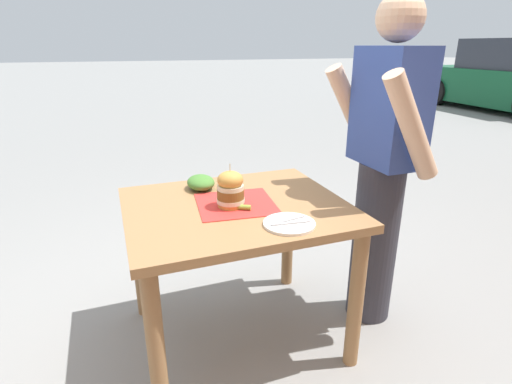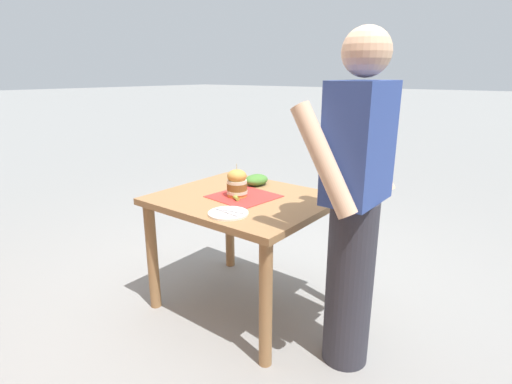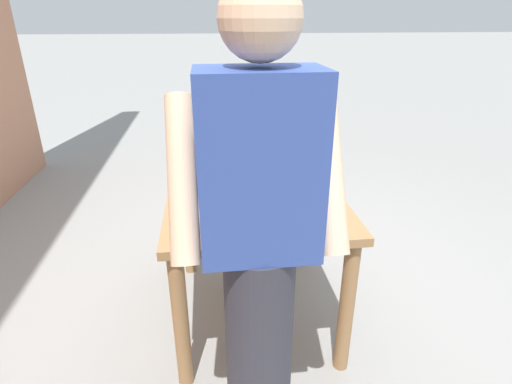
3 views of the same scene
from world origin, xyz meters
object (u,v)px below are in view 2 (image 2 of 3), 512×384
at_px(side_plate_with_forks, 228,213).
at_px(side_salad, 256,180).
at_px(diner_across_table, 354,203).
at_px(pickle_spear, 235,197).
at_px(sandwich, 237,183).
at_px(patio_table, 243,216).

distance_m(side_plate_with_forks, side_salad, 0.62).
bearing_deg(side_salad, diner_across_table, 68.44).
bearing_deg(diner_across_table, side_salad, -111.56).
xyz_separation_m(pickle_spear, diner_across_table, (-0.00, 0.76, 0.11)).
relative_size(sandwich, side_plate_with_forks, 0.93).
distance_m(sandwich, side_plate_with_forks, 0.33).
height_order(pickle_spear, side_salad, side_salad).
bearing_deg(side_salad, pickle_spear, 17.00).
xyz_separation_m(side_salad, diner_across_table, (0.34, 0.86, 0.09)).
bearing_deg(sandwich, side_plate_with_forks, 31.74).
xyz_separation_m(side_plate_with_forks, side_salad, (-0.57, -0.24, 0.03)).
distance_m(pickle_spear, side_plate_with_forks, 0.26).
distance_m(pickle_spear, side_salad, 0.36).
height_order(side_plate_with_forks, diner_across_table, diner_across_table).
distance_m(patio_table, diner_across_table, 0.80).
relative_size(pickle_spear, side_salad, 0.49).
height_order(pickle_spear, side_plate_with_forks, pickle_spear).
relative_size(side_salad, diner_across_table, 0.11).
bearing_deg(pickle_spear, side_plate_with_forks, 32.09).
bearing_deg(side_plate_with_forks, pickle_spear, -147.91).
height_order(side_plate_with_forks, side_salad, side_salad).
bearing_deg(side_salad, sandwich, 14.18).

